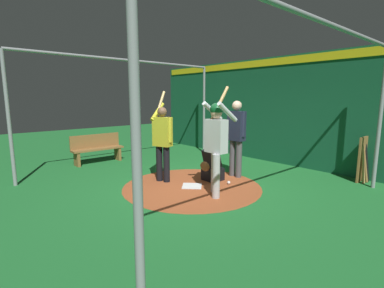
{
  "coord_description": "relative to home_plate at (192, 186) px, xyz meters",
  "views": [
    {
      "loc": [
        3.97,
        4.5,
        1.94
      ],
      "look_at": [
        0.0,
        0.0,
        0.95
      ],
      "focal_mm": 26.5,
      "sensor_mm": 36.0,
      "label": 1
    }
  ],
  "objects": [
    {
      "name": "dirt_circle",
      "position": [
        0.0,
        0.0,
        -0.01
      ],
      "size": [
        3.02,
        3.02,
        0.01
      ],
      "primitive_type": "cylinder",
      "color": "#9E4C28",
      "rests_on": "ground"
    },
    {
      "name": "back_wall",
      "position": [
        -3.52,
        0.0,
        1.55
      ],
      "size": [
        0.23,
        10.49,
        3.1
      ],
      "color": "#145133",
      "rests_on": "ground"
    },
    {
      "name": "batter",
      "position": [
        -0.01,
        0.71,
        1.11
      ],
      "size": [
        0.68,
        0.49,
        2.17
      ],
      "color": "#BCBCC0",
      "rests_on": "ground"
    },
    {
      "name": "catcher",
      "position": [
        -0.65,
        -0.04,
        0.37
      ],
      "size": [
        0.58,
        0.4,
        0.96
      ],
      "color": "black",
      "rests_on": "ground"
    },
    {
      "name": "visitor",
      "position": [
        0.24,
        -0.75,
        0.99
      ],
      "size": [
        0.55,
        0.59,
        2.09
      ],
      "rotation": [
        0.0,
        0.0,
        0.34
      ],
      "color": "black",
      "rests_on": "ground"
    },
    {
      "name": "cage_frame",
      "position": [
        0.0,
        0.0,
        2.09
      ],
      "size": [
        5.89,
        5.4,
        2.98
      ],
      "color": "gray",
      "rests_on": "ground"
    },
    {
      "name": "baseball_0",
      "position": [
        -0.72,
        0.43,
        0.03
      ],
      "size": [
        0.07,
        0.07,
        0.07
      ],
      "primitive_type": "sphere",
      "color": "white",
      "rests_on": "dirt_circle"
    },
    {
      "name": "home_plate",
      "position": [
        0.0,
        0.0,
        0.0
      ],
      "size": [
        0.59,
        0.59,
        0.01
      ],
      "primitive_type": "cube",
      "rotation": [
        0.0,
        0.0,
        0.79
      ],
      "color": "white",
      "rests_on": "dirt_circle"
    },
    {
      "name": "bat_rack",
      "position": [
        -3.28,
        2.33,
        0.48
      ],
      "size": [
        0.58,
        0.21,
        1.05
      ],
      "color": "olive",
      "rests_on": "ground"
    },
    {
      "name": "ground_plane",
      "position": [
        0.0,
        0.0,
        -0.01
      ],
      "size": [
        26.49,
        26.49,
        0.0
      ],
      "primitive_type": "plane",
      "color": "#1E6B2D"
    },
    {
      "name": "bench",
      "position": [
        0.6,
        -3.61,
        0.42
      ],
      "size": [
        1.5,
        0.36,
        0.85
      ],
      "color": "olive",
      "rests_on": "ground"
    },
    {
      "name": "umpire",
      "position": [
        -1.34,
        0.1,
        1.04
      ],
      "size": [
        0.23,
        0.49,
        1.86
      ],
      "color": "#4C4C51",
      "rests_on": "ground"
    }
  ]
}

